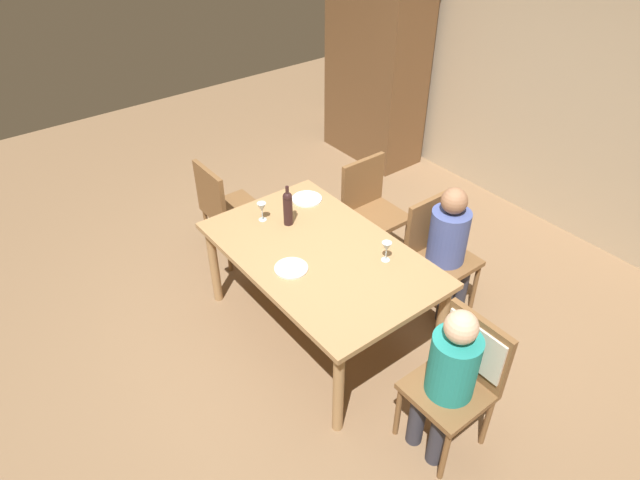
{
  "coord_description": "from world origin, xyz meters",
  "views": [
    {
      "loc": [
        2.4,
        -1.86,
        3.09
      ],
      "look_at": [
        0.0,
        0.0,
        0.85
      ],
      "focal_mm": 30.92,
      "sensor_mm": 36.0,
      "label": 1
    }
  ],
  "objects_px": {
    "armoire_cabinet": "(376,61)",
    "wine_bottle_tall_green": "(288,207)",
    "chair_left_end": "(224,206)",
    "chair_right_end": "(465,365)",
    "dining_table": "(320,261)",
    "person_man_bearded": "(450,243)",
    "wine_glass_centre": "(262,208)",
    "chair_far_left": "(370,205)",
    "person_woman_host": "(449,374)",
    "chair_far_right": "(437,247)",
    "dinner_plate_guest_left": "(307,199)",
    "wine_glass_near_left": "(387,248)",
    "dinner_plate_host": "(291,268)"
  },
  "relations": [
    {
      "from": "armoire_cabinet",
      "to": "chair_left_end",
      "type": "bearing_deg",
      "value": -73.06
    },
    {
      "from": "chair_far_right",
      "to": "chair_far_left",
      "type": "relative_size",
      "value": 1.0
    },
    {
      "from": "chair_far_right",
      "to": "wine_bottle_tall_green",
      "type": "xyz_separation_m",
      "value": [
        -0.71,
        -0.88,
        0.36
      ]
    },
    {
      "from": "armoire_cabinet",
      "to": "chair_far_right",
      "type": "relative_size",
      "value": 2.37
    },
    {
      "from": "chair_right_end",
      "to": "wine_glass_centre",
      "type": "distance_m",
      "value": 1.83
    },
    {
      "from": "person_woman_host",
      "to": "wine_glass_near_left",
      "type": "height_order",
      "value": "person_woman_host"
    },
    {
      "from": "chair_far_left",
      "to": "wine_glass_centre",
      "type": "distance_m",
      "value": 1.06
    },
    {
      "from": "chair_far_left",
      "to": "wine_bottle_tall_green",
      "type": "relative_size",
      "value": 2.86
    },
    {
      "from": "person_woman_host",
      "to": "chair_far_left",
      "type": "bearing_deg",
      "value": -28.91
    },
    {
      "from": "chair_right_end",
      "to": "person_woman_host",
      "type": "distance_m",
      "value": 0.15
    },
    {
      "from": "dinner_plate_host",
      "to": "wine_bottle_tall_green",
      "type": "bearing_deg",
      "value": 146.84
    },
    {
      "from": "wine_glass_near_left",
      "to": "wine_bottle_tall_green",
      "type": "bearing_deg",
      "value": -160.37
    },
    {
      "from": "person_woman_host",
      "to": "dinner_plate_guest_left",
      "type": "bearing_deg",
      "value": -11.07
    },
    {
      "from": "dining_table",
      "to": "person_man_bearded",
      "type": "height_order",
      "value": "person_man_bearded"
    },
    {
      "from": "chair_far_right",
      "to": "wine_glass_centre",
      "type": "bearing_deg",
      "value": -40.55
    },
    {
      "from": "wine_bottle_tall_green",
      "to": "person_woman_host",
      "type": "bearing_deg",
      "value": -1.7
    },
    {
      "from": "chair_right_end",
      "to": "wine_glass_near_left",
      "type": "height_order",
      "value": "chair_right_end"
    },
    {
      "from": "chair_far_left",
      "to": "person_man_bearded",
      "type": "height_order",
      "value": "person_man_bearded"
    },
    {
      "from": "wine_bottle_tall_green",
      "to": "wine_glass_centre",
      "type": "relative_size",
      "value": 2.16
    },
    {
      "from": "chair_left_end",
      "to": "armoire_cabinet",
      "type": "bearing_deg",
      "value": 106.94
    },
    {
      "from": "chair_left_end",
      "to": "chair_right_end",
      "type": "bearing_deg",
      "value": 4.93
    },
    {
      "from": "person_woman_host",
      "to": "wine_glass_near_left",
      "type": "bearing_deg",
      "value": -20.15
    },
    {
      "from": "armoire_cabinet",
      "to": "wine_bottle_tall_green",
      "type": "relative_size",
      "value": 6.78
    },
    {
      "from": "chair_right_end",
      "to": "chair_far_left",
      "type": "distance_m",
      "value": 1.86
    },
    {
      "from": "chair_left_end",
      "to": "wine_bottle_tall_green",
      "type": "bearing_deg",
      "value": 7.76
    },
    {
      "from": "dining_table",
      "to": "chair_far_left",
      "type": "height_order",
      "value": "chair_far_left"
    },
    {
      "from": "armoire_cabinet",
      "to": "wine_bottle_tall_green",
      "type": "height_order",
      "value": "armoire_cabinet"
    },
    {
      "from": "chair_far_right",
      "to": "dining_table",
      "type": "bearing_deg",
      "value": -17.84
    },
    {
      "from": "wine_bottle_tall_green",
      "to": "wine_glass_near_left",
      "type": "distance_m",
      "value": 0.81
    },
    {
      "from": "chair_right_end",
      "to": "wine_glass_centre",
      "type": "relative_size",
      "value": 6.17
    },
    {
      "from": "person_man_bearded",
      "to": "dinner_plate_guest_left",
      "type": "xyz_separation_m",
      "value": [
        -1.0,
        -0.58,
        0.11
      ]
    },
    {
      "from": "chair_right_end",
      "to": "person_woman_host",
      "type": "height_order",
      "value": "person_woman_host"
    },
    {
      "from": "wine_glass_near_left",
      "to": "chair_left_end",
      "type": "bearing_deg",
      "value": -166.33
    },
    {
      "from": "person_woman_host",
      "to": "chair_far_right",
      "type": "bearing_deg",
      "value": -45.07
    },
    {
      "from": "person_woman_host",
      "to": "person_man_bearded",
      "type": "xyz_separation_m",
      "value": [
        -0.82,
        0.93,
        0.01
      ]
    },
    {
      "from": "chair_left_end",
      "to": "dining_table",
      "type": "bearing_deg",
      "value": 4.08
    },
    {
      "from": "person_woman_host",
      "to": "dinner_plate_host",
      "type": "bearing_deg",
      "value": 11.61
    },
    {
      "from": "person_woman_host",
      "to": "wine_bottle_tall_green",
      "type": "bearing_deg",
      "value": -1.7
    },
    {
      "from": "chair_far_left",
      "to": "dinner_plate_host",
      "type": "relative_size",
      "value": 4.05
    },
    {
      "from": "wine_bottle_tall_green",
      "to": "chair_right_end",
      "type": "bearing_deg",
      "value": 3.52
    },
    {
      "from": "chair_far_right",
      "to": "dinner_plate_host",
      "type": "relative_size",
      "value": 4.05
    },
    {
      "from": "armoire_cabinet",
      "to": "dinner_plate_host",
      "type": "height_order",
      "value": "armoire_cabinet"
    },
    {
      "from": "chair_far_left",
      "to": "wine_glass_centre",
      "type": "bearing_deg",
      "value": -6.01
    },
    {
      "from": "dining_table",
      "to": "chair_far_left",
      "type": "xyz_separation_m",
      "value": [
        -0.47,
        0.91,
        -0.13
      ]
    },
    {
      "from": "wine_bottle_tall_green",
      "to": "dinner_plate_host",
      "type": "distance_m",
      "value": 0.55
    },
    {
      "from": "dinner_plate_guest_left",
      "to": "wine_glass_near_left",
      "type": "bearing_deg",
      "value": -2.14
    },
    {
      "from": "armoire_cabinet",
      "to": "wine_glass_centre",
      "type": "distance_m",
      "value": 2.76
    },
    {
      "from": "chair_right_end",
      "to": "wine_glass_centre",
      "type": "xyz_separation_m",
      "value": [
        -1.8,
        -0.23,
        0.26
      ]
    },
    {
      "from": "wine_bottle_tall_green",
      "to": "wine_glass_near_left",
      "type": "height_order",
      "value": "wine_bottle_tall_green"
    },
    {
      "from": "chair_right_end",
      "to": "wine_glass_centre",
      "type": "bearing_deg",
      "value": 7.21
    }
  ]
}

